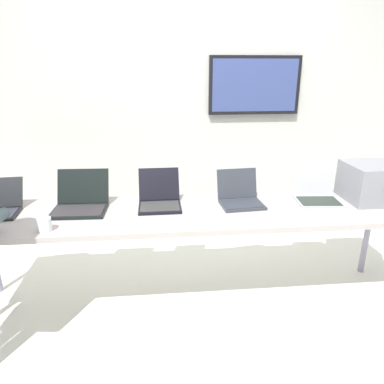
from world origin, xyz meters
name	(u,v)px	position (x,y,z in m)	size (l,w,h in m)	color
ground	(191,300)	(0.00, 0.00, -0.02)	(8.00, 8.00, 0.04)	silver
back_wall	(182,118)	(0.02, 1.13, 1.28)	(8.00, 0.11, 2.53)	beige
workbench	(191,216)	(0.00, 0.00, 0.71)	(3.32, 0.70, 0.76)	#B1A7A1
equipment_box	(372,182)	(1.41, 0.09, 0.90)	(0.39, 0.40, 0.29)	gray
laptop_station_1	(81,201)	(-0.80, 0.11, 0.82)	(0.39, 0.39, 0.26)	black
laptop_station_2	(159,198)	(-0.23, 0.13, 0.81)	(0.31, 0.37, 0.25)	black
laptop_station_3	(240,196)	(0.38, 0.11, 0.81)	(0.34, 0.33, 0.24)	#33383F
laptop_station_4	(316,193)	(0.99, 0.12, 0.82)	(0.35, 0.35, 0.26)	#ABAEB3
coffee_mug	(45,225)	(-0.96, -0.25, 0.80)	(0.08, 0.08, 0.09)	white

